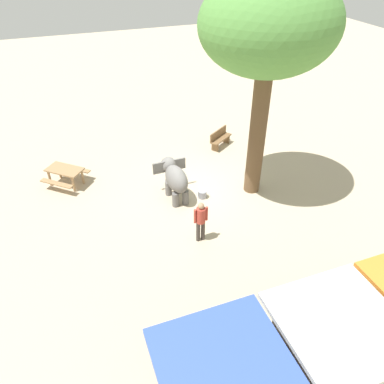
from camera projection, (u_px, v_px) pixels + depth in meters
The scene contains 8 objects.
ground_plane at pixel (190, 190), 15.63m from camera, with size 60.00×60.00×0.00m, color #BAA88C.
elephant at pixel (175, 177), 14.78m from camera, with size 1.39×2.06×1.44m.
person_handler at pixel (201, 219), 12.64m from camera, with size 0.51×0.32×1.62m.
shade_tree_main at pixel (269, 28), 11.98m from camera, with size 4.74×4.35×8.17m.
wooden_bench at pixel (220, 138), 18.47m from camera, with size 1.38×1.12×0.88m.
picnic_table_near at pixel (65, 173), 15.65m from camera, with size 2.10×2.10×0.78m.
market_stall_white at pixel (328, 359), 8.36m from camera, with size 2.50×2.50×2.52m.
feed_bucket at pixel (202, 194), 15.14m from camera, with size 0.36×0.36×0.32m, color gray.
Camera 1 is at (4.33, 11.97, 9.08)m, focal length 34.78 mm.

